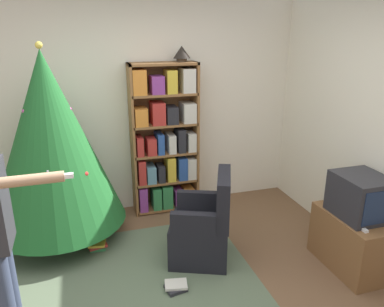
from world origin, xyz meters
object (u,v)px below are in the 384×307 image
christmas_tree (51,141)px  armchair (204,229)px  table_lamp (182,53)px  television (361,196)px  bookshelf (165,141)px

christmas_tree → armchair: (1.38, -0.83, -0.80)m
christmas_tree → table_lamp: 1.75m
christmas_tree → armchair: size_ratio=2.29×
christmas_tree → table_lamp: (1.50, 0.36, 0.82)m
television → christmas_tree: christmas_tree is taller
bookshelf → television: (1.45, -1.73, -0.16)m
television → christmas_tree: size_ratio=0.23×
christmas_tree → bookshelf: bearing=15.5°
television → christmas_tree: (-2.73, 1.38, 0.38)m
television → christmas_tree: 3.08m
christmas_tree → table_lamp: christmas_tree is taller
bookshelf → christmas_tree: size_ratio=0.88×
television → christmas_tree: bearing=153.2°
table_lamp → bookshelf: bearing=-177.6°
christmas_tree → table_lamp: size_ratio=10.52×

